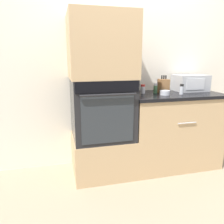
# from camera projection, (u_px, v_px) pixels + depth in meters

# --- Properties ---
(ground_plane) EXTENTS (12.00, 12.00, 0.00)m
(ground_plane) POSITION_uv_depth(u_px,v_px,m) (138.00, 181.00, 2.40)
(ground_plane) COLOR gray
(wall_back) EXTENTS (8.00, 0.05, 2.50)m
(wall_back) POSITION_uv_depth(u_px,v_px,m) (123.00, 64.00, 2.70)
(wall_back) COLOR silver
(wall_back) RESTS_ON ground_plane
(oven_cabinet_base) EXTENTS (0.67, 0.60, 0.44)m
(oven_cabinet_base) POSITION_uv_depth(u_px,v_px,m) (102.00, 154.00, 2.55)
(oven_cabinet_base) COLOR tan
(oven_cabinet_base) RESTS_ON ground_plane
(wall_oven) EXTENTS (0.65, 0.64, 0.66)m
(wall_oven) POSITION_uv_depth(u_px,v_px,m) (102.00, 108.00, 2.42)
(wall_oven) COLOR black
(wall_oven) RESTS_ON oven_cabinet_base
(oven_cabinet_upper) EXTENTS (0.67, 0.60, 0.65)m
(oven_cabinet_upper) POSITION_uv_depth(u_px,v_px,m) (101.00, 47.00, 2.26)
(oven_cabinet_upper) COLOR tan
(oven_cabinet_upper) RESTS_ON wall_oven
(counter_unit) EXTENTS (1.11, 0.63, 0.91)m
(counter_unit) POSITION_uv_depth(u_px,v_px,m) (172.00, 129.00, 2.70)
(counter_unit) COLOR tan
(counter_unit) RESTS_ON ground_plane
(microwave) EXTENTS (0.40, 0.29, 0.20)m
(microwave) POSITION_uv_depth(u_px,v_px,m) (190.00, 83.00, 2.76)
(microwave) COLOR #B2B5BA
(microwave) RESTS_ON counter_unit
(knife_block) EXTENTS (0.11, 0.12, 0.21)m
(knife_block) POSITION_uv_depth(u_px,v_px,m) (163.00, 86.00, 2.62)
(knife_block) COLOR olive
(knife_block) RESTS_ON counter_unit
(bowl) EXTENTS (0.12, 0.12, 0.05)m
(bowl) POSITION_uv_depth(u_px,v_px,m) (165.00, 93.00, 2.47)
(bowl) COLOR silver
(bowl) RESTS_ON counter_unit
(condiment_jar_near) EXTENTS (0.05, 0.05, 0.12)m
(condiment_jar_near) POSITION_uv_depth(u_px,v_px,m) (182.00, 89.00, 2.50)
(condiment_jar_near) COLOR silver
(condiment_jar_near) RESTS_ON counter_unit
(condiment_jar_mid) EXTENTS (0.05, 0.05, 0.07)m
(condiment_jar_mid) POSITION_uv_depth(u_px,v_px,m) (143.00, 90.00, 2.66)
(condiment_jar_mid) COLOR brown
(condiment_jar_mid) RESTS_ON counter_unit
(condiment_jar_far) EXTENTS (0.05, 0.05, 0.12)m
(condiment_jar_far) POSITION_uv_depth(u_px,v_px,m) (155.00, 88.00, 2.58)
(condiment_jar_far) COLOR #427047
(condiment_jar_far) RESTS_ON counter_unit
(condiment_jar_back) EXTENTS (0.06, 0.06, 0.11)m
(condiment_jar_back) POSITION_uv_depth(u_px,v_px,m) (143.00, 89.00, 2.56)
(condiment_jar_back) COLOR silver
(condiment_jar_back) RESTS_ON counter_unit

